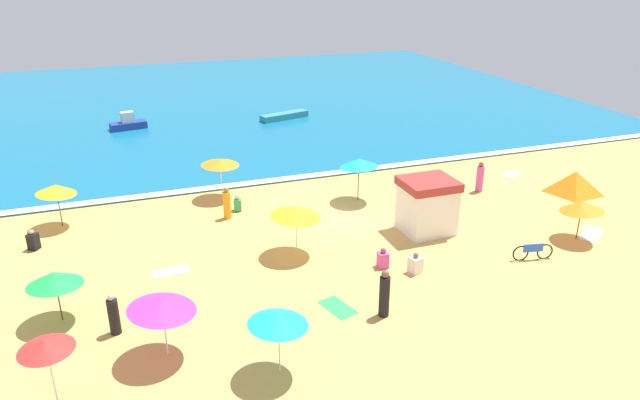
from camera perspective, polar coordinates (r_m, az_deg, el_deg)
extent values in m
plane|color=#E0A856|center=(28.66, 1.52, -2.07)|extent=(60.00, 60.00, 0.00)
cube|color=#146B93|center=(54.44, -9.27, 9.64)|extent=(60.00, 44.00, 0.10)
cube|color=white|center=(34.13, -2.28, 2.24)|extent=(57.00, 0.70, 0.01)
cube|color=white|center=(27.63, 10.39, -0.93)|extent=(2.33, 2.10, 2.20)
cube|color=#A5332D|center=(27.15, 10.58, 1.58)|extent=(2.43, 2.18, 0.39)
cylinder|color=#4C3823|center=(30.78, 3.77, 1.96)|extent=(0.05, 0.05, 2.28)
cone|color=#19B7C6|center=(30.45, 3.82, 3.66)|extent=(2.77, 2.78, 0.60)
cylinder|color=silver|center=(19.64, -14.93, -12.08)|extent=(0.05, 0.05, 2.04)
cone|color=#B733C6|center=(19.17, -15.20, -9.89)|extent=(2.47, 2.45, 0.60)
cylinder|color=silver|center=(25.14, -2.31, -3.02)|extent=(0.05, 0.05, 2.18)
cone|color=yellow|center=(24.77, -2.34, -1.14)|extent=(2.88, 2.86, 0.66)
cylinder|color=#4C3823|center=(28.98, 24.03, -1.86)|extent=(0.05, 0.05, 1.84)
cone|color=orange|center=(28.71, 24.26, -0.54)|extent=(2.73, 2.73, 0.70)
cylinder|color=#4C3823|center=(30.37, -24.16, -0.54)|extent=(0.05, 0.05, 2.09)
cone|color=yellow|center=(30.07, -24.42, 0.97)|extent=(1.88, 1.84, 0.64)
cylinder|color=silver|center=(18.35, -4.02, -13.78)|extent=(0.05, 0.05, 2.16)
cone|color=#19B7C6|center=(17.83, -4.10, -11.44)|extent=(2.07, 2.05, 0.59)
cylinder|color=#4C3823|center=(22.67, -24.23, -8.65)|extent=(0.05, 0.05, 1.89)
cone|color=green|center=(22.31, -24.54, -7.00)|extent=(2.66, 2.67, 0.63)
cylinder|color=silver|center=(31.55, -9.64, 2.06)|extent=(0.05, 0.05, 2.12)
cone|color=orange|center=(31.23, -9.75, 3.68)|extent=(2.70, 2.69, 0.43)
cylinder|color=silver|center=(18.65, -24.73, -15.30)|extent=(0.05, 0.05, 2.24)
cone|color=red|center=(18.08, -25.26, -12.73)|extent=(1.88, 1.88, 0.33)
pyramid|color=orange|center=(34.58, 23.63, 1.55)|extent=(3.00, 2.87, 1.31)
torus|color=black|center=(26.82, 21.13, -4.74)|extent=(0.72, 0.20, 0.72)
torus|color=black|center=(26.32, 19.02, -4.95)|extent=(0.72, 0.20, 0.72)
cube|color=blue|center=(26.47, 20.15, -4.42)|extent=(0.87, 0.24, 0.36)
cube|color=black|center=(28.73, -26.24, -3.67)|extent=(0.55, 0.55, 0.75)
sphere|color=#DBA884|center=(28.54, -26.40, -2.82)|extent=(0.22, 0.22, 0.22)
cube|color=white|center=(24.28, 9.30, -6.29)|extent=(0.59, 0.59, 0.69)
sphere|color=brown|center=(24.07, 9.37, -5.36)|extent=(0.22, 0.22, 0.22)
cylinder|color=orange|center=(29.06, -9.08, -0.50)|extent=(0.45, 0.45, 1.39)
sphere|color=#9E6B47|center=(28.76, -9.18, 1.00)|extent=(0.27, 0.27, 0.27)
cylinder|color=black|center=(21.18, 6.31, -9.35)|extent=(0.39, 0.39, 1.58)
sphere|color=brown|center=(20.72, 6.42, -7.21)|extent=(0.28, 0.28, 0.28)
cylinder|color=black|center=(21.41, -19.52, -10.70)|extent=(0.40, 0.40, 1.32)
sphere|color=#DBA884|center=(21.02, -19.79, -8.95)|extent=(0.24, 0.24, 0.24)
cylinder|color=#D84CA5|center=(33.22, 15.36, 2.00)|extent=(0.48, 0.48, 1.46)
sphere|color=brown|center=(32.94, 15.51, 3.40)|extent=(0.27, 0.27, 0.27)
cube|color=green|center=(29.98, -8.06, -0.49)|extent=(0.46, 0.46, 0.63)
sphere|color=#DBA884|center=(29.82, -8.11, 0.27)|extent=(0.26, 0.26, 0.26)
cube|color=#D84CA5|center=(24.52, 6.18, -5.84)|extent=(0.47, 0.47, 0.66)
sphere|color=brown|center=(24.31, 6.22, -4.93)|extent=(0.24, 0.24, 0.24)
cube|color=white|center=(24.96, -14.32, -6.78)|extent=(1.55, 0.75, 0.01)
cube|color=white|center=(30.13, 24.99, -3.03)|extent=(1.88, 1.70, 0.01)
cube|color=green|center=(21.90, 1.74, -10.46)|extent=(1.22, 1.69, 0.01)
cube|color=white|center=(36.77, 18.21, 2.45)|extent=(1.41, 1.23, 0.01)
cube|color=teal|center=(47.03, -3.51, 8.22)|extent=(4.12, 2.00, 0.47)
cube|color=navy|center=(46.35, -18.24, 6.95)|extent=(2.75, 1.49, 0.52)
cube|color=silver|center=(46.19, -18.33, 7.72)|extent=(1.01, 0.77, 0.78)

